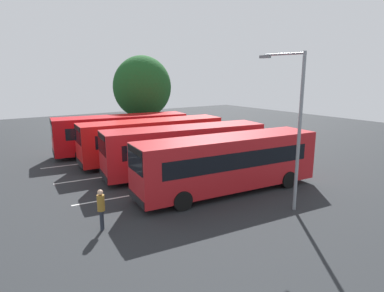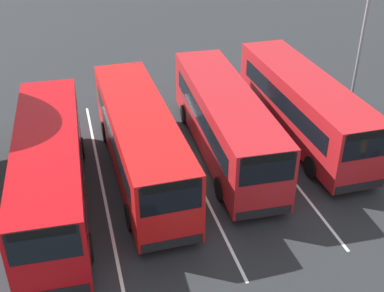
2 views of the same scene
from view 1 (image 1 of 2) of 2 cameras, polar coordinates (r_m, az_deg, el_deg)
name	(u,v)px [view 1 (image 1 of 2)]	position (r m, az deg, el deg)	size (l,w,h in m)	color
ground_plane	(167,168)	(23.53, -4.29, -3.82)	(72.44, 72.44, 0.00)	#232628
bus_far_left	(122,133)	(28.17, -12.13, 2.29)	(11.09, 4.04, 3.19)	#B70C11
bus_center_left	(152,139)	(25.02, -6.91, 1.24)	(11.03, 3.45, 3.19)	red
bus_center_right	(185,148)	(21.68, -1.17, -0.39)	(11.09, 4.04, 3.19)	#AD191E
bus_far_right	(228,162)	(18.44, 6.28, -2.74)	(11.05, 3.58, 3.19)	#AD191E
pedestrian	(101,206)	(14.62, -15.51, -10.03)	(0.44, 0.44, 1.81)	#232833
street_lamp	(295,121)	(16.26, 17.50, 4.10)	(0.52, 2.47, 7.56)	gray
depot_tree	(142,87)	(33.92, -8.60, 10.07)	(5.90, 5.31, 8.39)	#4C3823
lane_stripe_outer_left	(142,156)	(27.02, -8.66, -1.80)	(15.14, 0.12, 0.01)	silver
lane_stripe_inner_left	(167,168)	(23.53, -4.29, -3.81)	(15.14, 0.12, 0.01)	silver
lane_stripe_inner_right	(201,183)	(20.26, 1.58, -6.46)	(15.14, 0.12, 0.01)	silver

